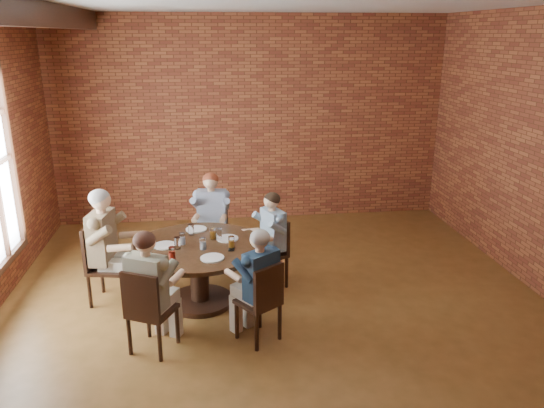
{
  "coord_description": "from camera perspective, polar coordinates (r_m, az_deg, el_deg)",
  "views": [
    {
      "loc": [
        -0.76,
        -5.29,
        3.08
      ],
      "look_at": [
        0.03,
        1.0,
        1.04
      ],
      "focal_mm": 35.0,
      "sensor_mm": 36.0,
      "label": 1
    }
  ],
  "objects": [
    {
      "name": "plate_b",
      "position": [
        6.67,
        -8.15,
        -2.7
      ],
      "size": [
        0.26,
        0.26,
        0.01
      ],
      "primitive_type": "cylinder",
      "color": "white",
      "rests_on": "dining_table"
    },
    {
      "name": "chair_d",
      "position": [
        5.46,
        -13.25,
        -10.89
      ],
      "size": [
        0.54,
        0.54,
        0.91
      ],
      "rotation": [
        0.0,
        0.0,
        2.67
      ],
      "color": "black",
      "rests_on": "floor"
    },
    {
      "name": "dining_table",
      "position": [
        6.29,
        -7.88,
        -6.23
      ],
      "size": [
        1.54,
        1.54,
        0.75
      ],
      "color": "black",
      "rests_on": "floor"
    },
    {
      "name": "diner_c",
      "position": [
        6.52,
        -17.2,
        -4.43
      ],
      "size": [
        0.79,
        0.68,
        1.39
      ],
      "primitive_type": null,
      "rotation": [
        0.0,
        0.0,
        1.38
      ],
      "color": "brown",
      "rests_on": "floor"
    },
    {
      "name": "diner_b",
      "position": [
        7.29,
        -6.51,
        -1.72
      ],
      "size": [
        0.6,
        0.69,
        1.3
      ],
      "primitive_type": null,
      "rotation": [
        0.0,
        0.0,
        -0.15
      ],
      "color": "#808CA3",
      "rests_on": "floor"
    },
    {
      "name": "plate_c",
      "position": [
        6.23,
        -11.45,
        -4.38
      ],
      "size": [
        0.26,
        0.26,
        0.01
      ],
      "primitive_type": "cylinder",
      "color": "white",
      "rests_on": "dining_table"
    },
    {
      "name": "chair_a",
      "position": [
        6.72,
        0.25,
        -4.88
      ],
      "size": [
        0.49,
        0.49,
        0.88
      ],
      "rotation": [
        0.0,
        0.0,
        -1.18
      ],
      "color": "black",
      "rests_on": "floor"
    },
    {
      "name": "glass_c",
      "position": [
        6.48,
        -8.69,
        -2.74
      ],
      "size": [
        0.07,
        0.07,
        0.14
      ],
      "primitive_type": "cylinder",
      "color": "white",
      "rests_on": "dining_table"
    },
    {
      "name": "diner_d",
      "position": [
        5.45,
        -12.91,
        -9.17
      ],
      "size": [
        0.73,
        0.78,
        1.29
      ],
      "primitive_type": null,
      "rotation": [
        0.0,
        0.0,
        2.67
      ],
      "color": "tan",
      "rests_on": "floor"
    },
    {
      "name": "smartphone",
      "position": [
        6.04,
        -4.37,
        -4.82
      ],
      "size": [
        0.08,
        0.14,
        0.01
      ],
      "primitive_type": "cube",
      "rotation": [
        0.0,
        0.0,
        -0.13
      ],
      "color": "black",
      "rests_on": "dining_table"
    },
    {
      "name": "plate_a",
      "position": [
        6.33,
        -4.81,
        -3.71
      ],
      "size": [
        0.26,
        0.26,
        0.01
      ],
      "primitive_type": "cylinder",
      "color": "white",
      "rests_on": "dining_table"
    },
    {
      "name": "glass_a",
      "position": [
        6.3,
        -5.72,
        -3.25
      ],
      "size": [
        0.07,
        0.07,
        0.14
      ],
      "primitive_type": "cylinder",
      "color": "white",
      "rests_on": "dining_table"
    },
    {
      "name": "wall_front",
      "position": [
        2.38,
        13.63,
        -18.07
      ],
      "size": [
        7.0,
        0.0,
        7.0
      ],
      "primitive_type": "plane",
      "rotation": [
        -1.57,
        0.0,
        0.0
      ],
      "color": "brown",
      "rests_on": "ground"
    },
    {
      "name": "glass_b",
      "position": [
        6.34,
        -6.38,
        -3.13
      ],
      "size": [
        0.07,
        0.07,
        0.14
      ],
      "primitive_type": "cylinder",
      "color": "white",
      "rests_on": "dining_table"
    },
    {
      "name": "chair_e",
      "position": [
        5.51,
        -1.02,
        -10.26
      ],
      "size": [
        0.53,
        0.53,
        0.88
      ],
      "rotation": [
        0.0,
        0.0,
        3.76
      ],
      "color": "black",
      "rests_on": "floor"
    },
    {
      "name": "floor",
      "position": [
        6.16,
        0.89,
        -12.11
      ],
      "size": [
        7.0,
        7.0,
        0.0
      ],
      "primitive_type": "plane",
      "color": "brown",
      "rests_on": "ground"
    },
    {
      "name": "ceiling_beam",
      "position": [
        5.55,
        -26.29,
        18.11
      ],
      "size": [
        0.22,
        6.9,
        0.26
      ],
      "primitive_type": "cube",
      "color": "black",
      "rests_on": "ceiling"
    },
    {
      "name": "diner_a",
      "position": [
        6.64,
        -0.27,
        -3.94
      ],
      "size": [
        0.71,
        0.65,
        1.23
      ],
      "primitive_type": null,
      "rotation": [
        0.0,
        0.0,
        -1.18
      ],
      "color": "teal",
      "rests_on": "floor"
    },
    {
      "name": "chair_c",
      "position": [
        6.62,
        -17.83,
        -5.79
      ],
      "size": [
        0.53,
        0.53,
        0.97
      ],
      "rotation": [
        0.0,
        0.0,
        1.38
      ],
      "color": "black",
      "rests_on": "floor"
    },
    {
      "name": "glass_e",
      "position": [
        6.1,
        -10.14,
        -4.16
      ],
      "size": [
        0.07,
        0.07,
        0.14
      ],
      "primitive_type": "cylinder",
      "color": "white",
      "rests_on": "dining_table"
    },
    {
      "name": "chair_b",
      "position": [
        7.42,
        -6.39,
        -2.6
      ],
      "size": [
        0.47,
        0.47,
        0.92
      ],
      "rotation": [
        0.0,
        0.0,
        -0.15
      ],
      "color": "black",
      "rests_on": "floor"
    },
    {
      "name": "wall_back",
      "position": [
        8.93,
        -2.25,
        8.96
      ],
      "size": [
        7.0,
        0.0,
        7.0
      ],
      "primitive_type": "plane",
      "rotation": [
        1.57,
        0.0,
        0.0
      ],
      "color": "brown",
      "rests_on": "ground"
    },
    {
      "name": "diner_e",
      "position": [
        5.49,
        -1.53,
        -8.77
      ],
      "size": [
        0.72,
        0.74,
        1.24
      ],
      "primitive_type": null,
      "rotation": [
        0.0,
        0.0,
        3.76
      ],
      "color": "#192E47",
      "rests_on": "floor"
    },
    {
      "name": "glass_g",
      "position": [
        6.05,
        -7.45,
        -4.23
      ],
      "size": [
        0.07,
        0.07,
        0.14
      ],
      "primitive_type": "cylinder",
      "color": "white",
      "rests_on": "dining_table"
    },
    {
      "name": "plate_d",
      "position": [
        5.82,
        -6.44,
        -5.78
      ],
      "size": [
        0.26,
        0.26,
        0.01
      ],
      "primitive_type": "cylinder",
      "color": "white",
      "rests_on": "dining_table"
    },
    {
      "name": "glass_d",
      "position": [
        6.22,
        -9.64,
        -3.69
      ],
      "size": [
        0.07,
        0.07,
        0.14
      ],
      "primitive_type": "cylinder",
      "color": "white",
      "rests_on": "dining_table"
    },
    {
      "name": "glass_h",
      "position": [
        6.05,
        -4.39,
        -4.11
      ],
      "size": [
        0.07,
        0.07,
        0.14
      ],
      "primitive_type": "cylinder",
      "color": "white",
      "rests_on": "dining_table"
    },
    {
      "name": "glass_f",
      "position": [
        5.84,
        -10.71,
        -5.2
      ],
      "size": [
        0.07,
        0.07,
        0.14
      ],
      "primitive_type": "cylinder",
      "color": "white",
      "rests_on": "dining_table"
    }
  ]
}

